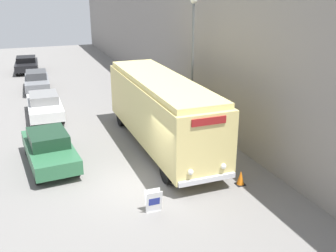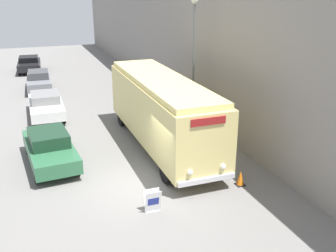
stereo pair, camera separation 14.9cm
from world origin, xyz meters
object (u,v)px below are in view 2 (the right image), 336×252
Objects in this scene: parked_car_near at (50,148)px; sign_board at (153,201)px; streetlamp at (194,47)px; vintage_bus at (161,109)px; parked_car_mid at (46,105)px; traffic_cone at (240,178)px; parked_car_distant at (29,64)px; parked_car_far at (39,80)px.

sign_board is at bearing -64.82° from parked_car_near.
vintage_bus is at bearing -142.88° from streetlamp.
traffic_cone is at bearing -60.29° from parked_car_mid.
streetlamp is 11.52× the size of traffic_cone.
parked_car_distant is at bearing 112.61° from streetlamp.
streetlamp reaches higher than parked_car_mid.
parked_car_distant reaches higher than sign_board.
parked_car_mid is at bearing 102.25° from sign_board.
streetlamp is at bearing -55.43° from parked_car_far.
parked_car_near is (-7.79, -2.05, -3.73)m from streetlamp.
streetlamp is at bearing 37.12° from vintage_bus.
parked_car_distant is at bearing 96.01° from parked_car_far.
sign_board is at bearing -171.09° from traffic_cone.
streetlamp reaches higher than parked_car_distant.
sign_board is 9.68m from streetlamp.
parked_car_far is 7.21m from parked_car_distant.
vintage_bus reaches higher than parked_car_far.
parked_car_far reaches higher than sign_board.
parked_car_near is 21.08m from parked_car_distant.
parked_car_far is at bearing 109.53° from traffic_cone.
parked_car_near is 8.39m from traffic_cone.
parked_car_far is 1.04× the size of parked_car_distant.
parked_car_mid is (0.34, 7.05, -0.04)m from parked_car_near.
parked_car_distant is 26.74m from traffic_cone.
streetlamp is 9.73m from parked_car_mid.
vintage_bus is 5.40m from traffic_cone.
vintage_bus is 2.27× the size of parked_car_far.
streetlamp is at bearing -33.41° from parked_car_mid.
traffic_cone is (3.89, 0.61, -0.10)m from sign_board.
parked_car_mid is at bearing 146.08° from streetlamp.
streetlamp is 20.96m from parked_car_distant.
vintage_bus is 8.57m from parked_car_mid.
parked_car_near is at bearing 145.74° from traffic_cone.
vintage_bus is at bearing -2.53° from parked_car_near.
traffic_cone is (7.06, -25.79, -0.43)m from parked_car_distant.
parked_car_near is (-5.32, -0.18, -1.17)m from vintage_bus.
sign_board is at bearing -112.59° from vintage_bus.
parked_car_distant is at bearing 104.63° from vintage_bus.
streetlamp is at bearing 82.69° from traffic_cone.
sign_board is (-2.29, -5.50, -1.54)m from vintage_bus.
parked_car_mid is (-2.69, 12.38, 0.33)m from sign_board.
traffic_cone is (6.60, -18.60, -0.44)m from parked_car_far.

